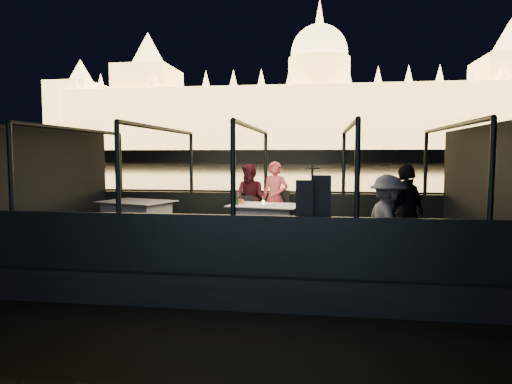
# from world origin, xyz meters

# --- Properties ---
(river_water) EXTENTS (500.00, 500.00, 0.00)m
(river_water) POSITION_xyz_m (0.00, 80.00, 0.00)
(river_water) COLOR black
(river_water) RESTS_ON ground
(boat_hull) EXTENTS (8.60, 4.40, 1.00)m
(boat_hull) POSITION_xyz_m (0.00, 0.00, 0.00)
(boat_hull) COLOR black
(boat_hull) RESTS_ON river_water
(boat_deck) EXTENTS (8.00, 4.00, 0.04)m
(boat_deck) POSITION_xyz_m (0.00, 0.00, 0.48)
(boat_deck) COLOR black
(boat_deck) RESTS_ON boat_hull
(gunwale_port) EXTENTS (8.00, 0.08, 0.90)m
(gunwale_port) POSITION_xyz_m (0.00, 2.00, 0.95)
(gunwale_port) COLOR black
(gunwale_port) RESTS_ON boat_deck
(gunwale_starboard) EXTENTS (8.00, 0.08, 0.90)m
(gunwale_starboard) POSITION_xyz_m (0.00, -2.00, 0.95)
(gunwale_starboard) COLOR black
(gunwale_starboard) RESTS_ON boat_deck
(cabin_glass_port) EXTENTS (8.00, 0.02, 1.40)m
(cabin_glass_port) POSITION_xyz_m (0.00, 2.00, 2.10)
(cabin_glass_port) COLOR #99B2B2
(cabin_glass_port) RESTS_ON gunwale_port
(cabin_glass_starboard) EXTENTS (8.00, 0.02, 1.40)m
(cabin_glass_starboard) POSITION_xyz_m (0.00, -2.00, 2.10)
(cabin_glass_starboard) COLOR #99B2B2
(cabin_glass_starboard) RESTS_ON gunwale_starboard
(cabin_roof_glass) EXTENTS (8.00, 4.00, 0.02)m
(cabin_roof_glass) POSITION_xyz_m (0.00, 0.00, 2.80)
(cabin_roof_glass) COLOR #99B2B2
(cabin_roof_glass) RESTS_ON boat_deck
(end_wall_fore) EXTENTS (0.02, 4.00, 2.30)m
(end_wall_fore) POSITION_xyz_m (-4.00, 0.00, 1.65)
(end_wall_fore) COLOR black
(end_wall_fore) RESTS_ON boat_deck
(end_wall_aft) EXTENTS (0.02, 4.00, 2.30)m
(end_wall_aft) POSITION_xyz_m (4.00, 0.00, 1.65)
(end_wall_aft) COLOR black
(end_wall_aft) RESTS_ON boat_deck
(canopy_ribs) EXTENTS (8.00, 4.00, 2.30)m
(canopy_ribs) POSITION_xyz_m (0.00, 0.00, 1.65)
(canopy_ribs) COLOR black
(canopy_ribs) RESTS_ON boat_deck
(embankment) EXTENTS (400.00, 140.00, 6.00)m
(embankment) POSITION_xyz_m (0.00, 210.00, 1.00)
(embankment) COLOR #423D33
(embankment) RESTS_ON ground
(parliament_building) EXTENTS (220.00, 32.00, 60.00)m
(parliament_building) POSITION_xyz_m (0.00, 175.00, 29.00)
(parliament_building) COLOR #F2D18C
(parliament_building) RESTS_ON embankment
(dining_table_central) EXTENTS (1.64, 1.34, 0.77)m
(dining_table_central) POSITION_xyz_m (0.18, 0.68, 0.89)
(dining_table_central) COLOR white
(dining_table_central) RESTS_ON boat_deck
(dining_table_aft) EXTENTS (1.75, 1.48, 0.79)m
(dining_table_aft) POSITION_xyz_m (-2.72, 0.85, 0.89)
(dining_table_aft) COLOR silver
(dining_table_aft) RESTS_ON boat_deck
(chair_port_left) EXTENTS (0.40, 0.40, 0.86)m
(chair_port_left) POSITION_xyz_m (-0.41, 1.36, 0.95)
(chair_port_left) COLOR black
(chair_port_left) RESTS_ON boat_deck
(chair_port_right) EXTENTS (0.50, 0.50, 0.99)m
(chair_port_right) POSITION_xyz_m (0.37, 1.44, 0.95)
(chair_port_right) COLOR black
(chair_port_right) RESTS_ON boat_deck
(coat_stand) EXTENTS (0.47, 0.39, 1.65)m
(coat_stand) POSITION_xyz_m (1.16, -1.75, 1.40)
(coat_stand) COLOR black
(coat_stand) RESTS_ON boat_deck
(person_woman_coral) EXTENTS (0.66, 0.51, 1.65)m
(person_woman_coral) POSITION_xyz_m (0.27, 1.54, 1.25)
(person_woman_coral) COLOR #D64D55
(person_woman_coral) RESTS_ON boat_deck
(person_man_maroon) EXTENTS (0.92, 0.81, 1.59)m
(person_man_maroon) POSITION_xyz_m (-0.30, 1.63, 1.25)
(person_man_maroon) COLOR #40121C
(person_man_maroon) RESTS_ON boat_deck
(passenger_stripe) EXTENTS (0.82, 1.09, 1.50)m
(passenger_stripe) POSITION_xyz_m (2.30, -1.44, 1.35)
(passenger_stripe) COLOR white
(passenger_stripe) RESTS_ON boat_deck
(passenger_dark) EXTENTS (0.93, 1.01, 1.65)m
(passenger_dark) POSITION_xyz_m (2.66, -1.07, 1.35)
(passenger_dark) COLOR black
(passenger_dark) RESTS_ON boat_deck
(wine_bottle) EXTENTS (0.07, 0.07, 0.31)m
(wine_bottle) POSITION_xyz_m (-0.42, 0.55, 1.42)
(wine_bottle) COLOR #133516
(wine_bottle) RESTS_ON dining_table_central
(bread_basket) EXTENTS (0.24, 0.24, 0.08)m
(bread_basket) POSITION_xyz_m (-0.42, 0.87, 1.31)
(bread_basket) COLOR brown
(bread_basket) RESTS_ON dining_table_central
(amber_candle) EXTENTS (0.07, 0.07, 0.08)m
(amber_candle) POSITION_xyz_m (0.10, 0.82, 1.31)
(amber_candle) COLOR yellow
(amber_candle) RESTS_ON dining_table_central
(plate_near) EXTENTS (0.27, 0.27, 0.02)m
(plate_near) POSITION_xyz_m (0.26, 0.54, 1.27)
(plate_near) COLOR silver
(plate_near) RESTS_ON dining_table_central
(plate_far) EXTENTS (0.33, 0.33, 0.02)m
(plate_far) POSITION_xyz_m (-0.35, 0.98, 1.27)
(plate_far) COLOR silver
(plate_far) RESTS_ON dining_table_central
(wine_glass_white) EXTENTS (0.08, 0.08, 0.21)m
(wine_glass_white) POSITION_xyz_m (-0.42, 0.63, 1.36)
(wine_glass_white) COLOR white
(wine_glass_white) RESTS_ON dining_table_central
(wine_glass_red) EXTENTS (0.08, 0.08, 0.19)m
(wine_glass_red) POSITION_xyz_m (0.27, 0.92, 1.36)
(wine_glass_red) COLOR silver
(wine_glass_red) RESTS_ON dining_table_central
(wine_glass_empty) EXTENTS (0.07, 0.07, 0.17)m
(wine_glass_empty) POSITION_xyz_m (0.12, 0.53, 1.36)
(wine_glass_empty) COLOR silver
(wine_glass_empty) RESTS_ON dining_table_central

